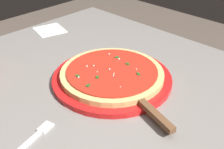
{
  "coord_description": "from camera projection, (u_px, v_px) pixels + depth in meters",
  "views": [
    {
      "loc": [
        0.51,
        -0.46,
        1.17
      ],
      "look_at": [
        0.03,
        0.04,
        0.75
      ],
      "focal_mm": 45.57,
      "sensor_mm": 36.0,
      "label": 1
    }
  ],
  "objects": [
    {
      "name": "restaurant_table",
      "position": [
        97.0,
        117.0,
        0.88
      ],
      "size": [
        0.99,
        0.88,
        0.73
      ],
      "color": "black",
      "rests_on": "ground_plane"
    },
    {
      "name": "serving_plate",
      "position": [
        112.0,
        78.0,
        0.82
      ],
      "size": [
        0.34,
        0.34,
        0.01
      ],
      "primitive_type": "cylinder",
      "color": "red",
      "rests_on": "restaurant_table"
    },
    {
      "name": "pizza",
      "position": [
        112.0,
        73.0,
        0.81
      ],
      "size": [
        0.3,
        0.3,
        0.02
      ],
      "color": "#DBB26B",
      "rests_on": "serving_plate"
    },
    {
      "name": "pizza_server",
      "position": [
        145.0,
        106.0,
        0.69
      ],
      "size": [
        0.22,
        0.1,
        0.01
      ],
      "color": "silver",
      "rests_on": "serving_plate"
    },
    {
      "name": "napkin_folded_right",
      "position": [
        50.0,
        30.0,
        1.13
      ],
      "size": [
        0.13,
        0.13,
        0.0
      ],
      "primitive_type": "cube",
      "rotation": [
        0.0,
        0.0,
        -0.25
      ],
      "color": "white",
      "rests_on": "restaurant_table"
    },
    {
      "name": "fork",
      "position": [
        26.0,
        145.0,
        0.6
      ],
      "size": [
        0.06,
        0.18,
        0.0
      ],
      "color": "silver",
      "rests_on": "restaurant_table"
    }
  ]
}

